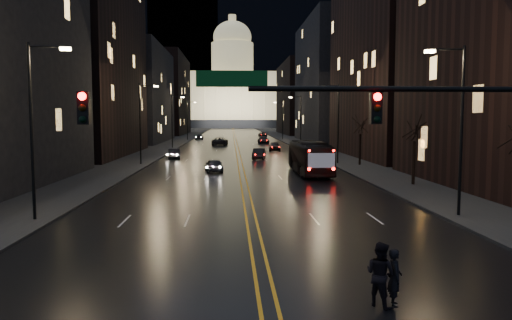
{
  "coord_description": "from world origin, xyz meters",
  "views": [
    {
      "loc": [
        -1.04,
        -15.48,
        5.32
      ],
      "look_at": [
        0.31,
        11.24,
        3.02
      ],
      "focal_mm": 35.0,
      "sensor_mm": 36.0,
      "label": 1
    }
  ],
  "objects": [
    {
      "name": "ground",
      "position": [
        0.0,
        0.0,
        0.0
      ],
      "size": [
        900.0,
        900.0,
        0.0
      ],
      "primitive_type": "plane",
      "color": "black",
      "rests_on": "ground"
    },
    {
      "name": "road",
      "position": [
        0.0,
        130.0,
        0.01
      ],
      "size": [
        20.0,
        320.0,
        0.02
      ],
      "primitive_type": "cube",
      "color": "black",
      "rests_on": "ground"
    },
    {
      "name": "sidewalk_left",
      "position": [
        -14.0,
        130.0,
        0.08
      ],
      "size": [
        8.0,
        320.0,
        0.16
      ],
      "primitive_type": "cube",
      "color": "black",
      "rests_on": "ground"
    },
    {
      "name": "sidewalk_right",
      "position": [
        14.0,
        130.0,
        0.08
      ],
      "size": [
        8.0,
        320.0,
        0.16
      ],
      "primitive_type": "cube",
      "color": "black",
      "rests_on": "ground"
    },
    {
      "name": "center_line",
      "position": [
        0.0,
        130.0,
        0.03
      ],
      "size": [
        0.62,
        320.0,
        0.01
      ],
      "primitive_type": "cube",
      "color": "orange",
      "rests_on": "road"
    },
    {
      "name": "building_left_mid",
      "position": [
        -21.0,
        54.0,
        14.0
      ],
      "size": [
        12.0,
        30.0,
        28.0
      ],
      "primitive_type": "cube",
      "color": "black",
      "rests_on": "ground"
    },
    {
      "name": "building_left_far",
      "position": [
        -21.0,
        92.0,
        10.0
      ],
      "size": [
        12.0,
        34.0,
        20.0
      ],
      "primitive_type": "cube",
      "color": "black",
      "rests_on": "ground"
    },
    {
      "name": "building_left_dist",
      "position": [
        -21.0,
        140.0,
        12.0
      ],
      "size": [
        12.0,
        40.0,
        24.0
      ],
      "primitive_type": "cube",
      "color": "black",
      "rests_on": "ground"
    },
    {
      "name": "building_right_tall",
      "position": [
        21.0,
        50.0,
        19.0
      ],
      "size": [
        12.0,
        30.0,
        38.0
      ],
      "primitive_type": "cube",
      "color": "black",
      "rests_on": "ground"
    },
    {
      "name": "building_right_mid",
      "position": [
        21.0,
        92.0,
        13.0
      ],
      "size": [
        12.0,
        34.0,
        26.0
      ],
      "primitive_type": "cube",
      "color": "black",
      "rests_on": "ground"
    },
    {
      "name": "building_right_dist",
      "position": [
        21.0,
        140.0,
        11.0
      ],
      "size": [
        12.0,
        40.0,
        22.0
      ],
      "primitive_type": "cube",
      "color": "black",
      "rests_on": "ground"
    },
    {
      "name": "mountain_ridge",
      "position": [
        40.0,
        380.0,
        65.0
      ],
      "size": [
        520.0,
        60.0,
        130.0
      ],
      "primitive_type": "cube",
      "color": "black",
      "rests_on": "ground"
    },
    {
      "name": "capitol",
      "position": [
        0.0,
        250.0,
        17.15
      ],
      "size": [
        90.0,
        50.0,
        58.5
      ],
      "color": "black",
      "rests_on": "ground"
    },
    {
      "name": "traffic_signal",
      "position": [
        5.91,
        -0.0,
        5.1
      ],
      "size": [
        17.29,
        0.45,
        7.0
      ],
      "color": "black",
      "rests_on": "ground"
    },
    {
      "name": "streetlamp_right_near",
      "position": [
        10.81,
        10.0,
        5.08
      ],
      "size": [
        2.13,
        0.25,
        9.0
      ],
      "color": "black",
      "rests_on": "ground"
    },
    {
      "name": "streetlamp_left_near",
      "position": [
        -10.81,
        10.0,
        5.08
      ],
      "size": [
        2.13,
        0.25,
        9.0
      ],
      "color": "black",
      "rests_on": "ground"
    },
    {
      "name": "streetlamp_right_mid",
      "position": [
        10.81,
        40.0,
        5.08
      ],
      "size": [
        2.13,
        0.25,
        9.0
      ],
      "color": "black",
      "rests_on": "ground"
    },
    {
      "name": "streetlamp_left_mid",
      "position": [
        -10.81,
        40.0,
        5.08
      ],
      "size": [
        2.13,
        0.25,
        9.0
      ],
      "color": "black",
      "rests_on": "ground"
    },
    {
      "name": "streetlamp_right_far",
      "position": [
        10.81,
        70.0,
        5.08
      ],
      "size": [
        2.13,
        0.25,
        9.0
      ],
      "color": "black",
      "rests_on": "ground"
    },
    {
      "name": "streetlamp_left_far",
      "position": [
        -10.81,
        70.0,
        5.08
      ],
      "size": [
        2.13,
        0.25,
        9.0
      ],
      "color": "black",
      "rests_on": "ground"
    },
    {
      "name": "streetlamp_right_dist",
      "position": [
        10.81,
        100.0,
        5.08
      ],
      "size": [
        2.13,
        0.25,
        9.0
      ],
      "color": "black",
      "rests_on": "ground"
    },
    {
      "name": "streetlamp_left_dist",
      "position": [
        -10.81,
        100.0,
        5.08
      ],
      "size": [
        2.13,
        0.25,
        9.0
      ],
      "color": "black",
      "rests_on": "ground"
    },
    {
      "name": "tree_right_mid",
      "position": [
        13.0,
        22.0,
        4.53
      ],
      "size": [
        2.4,
        2.4,
        6.65
      ],
      "color": "black",
      "rests_on": "ground"
    },
    {
      "name": "tree_right_far",
      "position": [
        13.0,
        38.0,
        4.53
      ],
      "size": [
        2.4,
        2.4,
        6.65
      ],
      "color": "black",
      "rests_on": "ground"
    },
    {
      "name": "bus",
      "position": [
        6.34,
        30.68,
        1.54
      ],
      "size": [
        2.68,
        11.11,
        3.09
      ],
      "primitive_type": "imported",
      "rotation": [
        0.0,
        0.0,
        0.01
      ],
      "color": "black",
      "rests_on": "ground"
    },
    {
      "name": "oncoming_car_a",
      "position": [
        -2.66,
        32.67,
        0.66
      ],
      "size": [
        2.02,
        4.05,
        1.33
      ],
      "primitive_type": "imported",
      "rotation": [
        0.0,
        0.0,
        3.26
      ],
      "color": "black",
      "rests_on": "ground"
    },
    {
      "name": "oncoming_car_b",
      "position": [
        -8.29,
        48.36,
        0.68
      ],
      "size": [
        1.93,
        4.27,
        1.36
      ],
      "primitive_type": "imported",
      "rotation": [
        0.0,
        0.0,
        3.26
      ],
      "color": "black",
      "rests_on": "ground"
    },
    {
      "name": "oncoming_car_c",
      "position": [
        -3.09,
        79.33,
        0.77
      ],
      "size": [
        3.17,
        5.81,
        1.54
      ],
      "primitive_type": "imported",
      "rotation": [
        0.0,
        0.0,
        3.03
      ],
      "color": "black",
      "rests_on": "ground"
    },
    {
      "name": "oncoming_car_d",
      "position": [
        -8.5,
        102.54,
        0.67
      ],
      "size": [
        2.23,
        4.77,
        1.35
      ],
      "primitive_type": "imported",
      "rotation": [
        0.0,
        0.0,
        3.22
      ],
      "color": "black",
      "rests_on": "ground"
    },
    {
      "name": "receding_car_a",
      "position": [
        2.5,
        47.24,
        0.69
      ],
      "size": [
        1.99,
        4.33,
        1.38
      ],
      "primitive_type": "imported",
      "rotation": [
        0.0,
        0.0,
        -0.13
      ],
      "color": "black",
      "rests_on": "ground"
    },
    {
      "name": "receding_car_b",
      "position": [
        5.84,
        62.73,
        0.76
      ],
      "size": [
        2.02,
        4.54,
        1.52
      ],
      "primitive_type": "imported",
      "rotation": [
        0.0,
        0.0,
        -0.05
      ],
      "color": "black",
      "rests_on": "ground"
    },
    {
      "name": "receding_car_c",
      "position": [
        5.53,
        84.87,
        0.71
      ],
      "size": [
        2.23,
        4.99,
        1.42
      ],
      "primitive_type": "imported",
      "rotation": [
        0.0,
        0.0,
        0.05
      ],
      "color": "black",
      "rests_on": "ground"
    },
    {
      "name": "receding_car_d",
      "position": [
        7.66,
        119.77,
        0.62
      ],
      "size": [
        2.3,
        4.55,
        1.23
      ],
      "primitive_type": "imported",
      "rotation": [
        0.0,
        0.0,
        0.06
      ],
      "color": "black",
      "rests_on": "ground"
    },
    {
      "name": "pedestrian_a",
      "position": [
        3.56,
        -2.0,
        0.82
      ],
      "size": [
        0.5,
        0.66,
        1.64
      ],
      "primitive_type": "imported",
      "rotation": [
        0.0,
        0.0,
        1.38
      ],
      "color": "black",
      "rests_on": "ground"
    },
    {
      "name": "pedestrian_b",
      "position": [
        3.14,
        -2.0,
        0.92
      ],
      "size": [
        0.94,
        1.01,
        1.84
      ],
      "primitive_type": "imported",
      "rotation": [
        0.0,
        0.0,
        2.24
      ],
      "color": "black",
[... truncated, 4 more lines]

